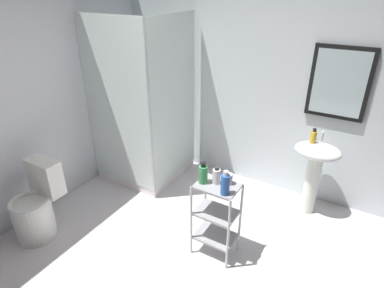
{
  "coord_description": "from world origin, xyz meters",
  "views": [
    {
      "loc": [
        1.08,
        -1.57,
        2.25
      ],
      "look_at": [
        -0.3,
        0.77,
        0.88
      ],
      "focal_mm": 29.74,
      "sensor_mm": 36.0,
      "label": 1
    }
  ],
  "objects_px": {
    "storage_cart": "(216,214)",
    "body_wash_bottle_green": "(203,174)",
    "toilet": "(37,207)",
    "hand_soap_bottle": "(313,136)",
    "shampoo_bottle_blue": "(225,184)",
    "rinse_cup": "(229,179)",
    "lotion_bottle_white": "(216,176)",
    "shower_stall": "(147,144)",
    "pedestal_sink": "(315,165)"
  },
  "relations": [
    {
      "from": "shower_stall",
      "to": "hand_soap_bottle",
      "type": "distance_m",
      "value": 1.95
    },
    {
      "from": "hand_soap_bottle",
      "to": "lotion_bottle_white",
      "type": "height_order",
      "value": "hand_soap_bottle"
    },
    {
      "from": "lotion_bottle_white",
      "to": "rinse_cup",
      "type": "height_order",
      "value": "lotion_bottle_white"
    },
    {
      "from": "body_wash_bottle_green",
      "to": "rinse_cup",
      "type": "height_order",
      "value": "body_wash_bottle_green"
    },
    {
      "from": "pedestal_sink",
      "to": "lotion_bottle_white",
      "type": "xyz_separation_m",
      "value": [
        -0.63,
        -1.04,
        0.23
      ]
    },
    {
      "from": "toilet",
      "to": "hand_soap_bottle",
      "type": "height_order",
      "value": "hand_soap_bottle"
    },
    {
      "from": "storage_cart",
      "to": "hand_soap_bottle",
      "type": "relative_size",
      "value": 4.8
    },
    {
      "from": "pedestal_sink",
      "to": "storage_cart",
      "type": "distance_m",
      "value": 1.23
    },
    {
      "from": "storage_cart",
      "to": "body_wash_bottle_green",
      "type": "bearing_deg",
      "value": -170.19
    },
    {
      "from": "storage_cart",
      "to": "rinse_cup",
      "type": "height_order",
      "value": "rinse_cup"
    },
    {
      "from": "body_wash_bottle_green",
      "to": "shampoo_bottle_blue",
      "type": "bearing_deg",
      "value": -13.69
    },
    {
      "from": "shower_stall",
      "to": "lotion_bottle_white",
      "type": "relative_size",
      "value": 12.81
    },
    {
      "from": "shower_stall",
      "to": "rinse_cup",
      "type": "relative_size",
      "value": 20.84
    },
    {
      "from": "body_wash_bottle_green",
      "to": "rinse_cup",
      "type": "distance_m",
      "value": 0.22
    },
    {
      "from": "toilet",
      "to": "body_wash_bottle_green",
      "type": "xyz_separation_m",
      "value": [
        1.49,
        0.64,
        0.51
      ]
    },
    {
      "from": "hand_soap_bottle",
      "to": "shower_stall",
      "type": "bearing_deg",
      "value": -169.08
    },
    {
      "from": "pedestal_sink",
      "to": "shampoo_bottle_blue",
      "type": "bearing_deg",
      "value": -113.69
    },
    {
      "from": "body_wash_bottle_green",
      "to": "pedestal_sink",
      "type": "bearing_deg",
      "value": 56.0
    },
    {
      "from": "shower_stall",
      "to": "toilet",
      "type": "distance_m",
      "value": 1.43
    },
    {
      "from": "pedestal_sink",
      "to": "toilet",
      "type": "height_order",
      "value": "pedestal_sink"
    },
    {
      "from": "storage_cart",
      "to": "rinse_cup",
      "type": "relative_size",
      "value": 7.71
    },
    {
      "from": "toilet",
      "to": "lotion_bottle_white",
      "type": "distance_m",
      "value": 1.8
    },
    {
      "from": "toilet",
      "to": "hand_soap_bottle",
      "type": "bearing_deg",
      "value": 39.32
    },
    {
      "from": "shampoo_bottle_blue",
      "to": "body_wash_bottle_green",
      "type": "xyz_separation_m",
      "value": [
        -0.23,
        0.06,
        -0.01
      ]
    },
    {
      "from": "shampoo_bottle_blue",
      "to": "lotion_bottle_white",
      "type": "distance_m",
      "value": 0.17
    },
    {
      "from": "storage_cart",
      "to": "shampoo_bottle_blue",
      "type": "bearing_deg",
      "value": -36.75
    },
    {
      "from": "pedestal_sink",
      "to": "shampoo_bottle_blue",
      "type": "relative_size",
      "value": 3.78
    },
    {
      "from": "lotion_bottle_white",
      "to": "hand_soap_bottle",
      "type": "bearing_deg",
      "value": 62.43
    },
    {
      "from": "shampoo_bottle_blue",
      "to": "shower_stall",
      "type": "bearing_deg",
      "value": 150.53
    },
    {
      "from": "toilet",
      "to": "shampoo_bottle_blue",
      "type": "height_order",
      "value": "shampoo_bottle_blue"
    },
    {
      "from": "pedestal_sink",
      "to": "storage_cart",
      "type": "height_order",
      "value": "pedestal_sink"
    },
    {
      "from": "toilet",
      "to": "lotion_bottle_white",
      "type": "height_order",
      "value": "lotion_bottle_white"
    },
    {
      "from": "pedestal_sink",
      "to": "body_wash_bottle_green",
      "type": "bearing_deg",
      "value": -124.0
    },
    {
      "from": "storage_cart",
      "to": "body_wash_bottle_green",
      "type": "xyz_separation_m",
      "value": [
        -0.13,
        -0.02,
        0.39
      ]
    },
    {
      "from": "rinse_cup",
      "to": "hand_soap_bottle",
      "type": "bearing_deg",
      "value": 65.66
    },
    {
      "from": "pedestal_sink",
      "to": "rinse_cup",
      "type": "bearing_deg",
      "value": -118.38
    },
    {
      "from": "shower_stall",
      "to": "lotion_bottle_white",
      "type": "distance_m",
      "value": 1.53
    },
    {
      "from": "hand_soap_bottle",
      "to": "rinse_cup",
      "type": "height_order",
      "value": "hand_soap_bottle"
    },
    {
      "from": "shower_stall",
      "to": "storage_cart",
      "type": "distance_m",
      "value": 1.52
    },
    {
      "from": "storage_cart",
      "to": "lotion_bottle_white",
      "type": "xyz_separation_m",
      "value": [
        -0.03,
        0.03,
        0.37
      ]
    },
    {
      "from": "storage_cart",
      "to": "shampoo_bottle_blue",
      "type": "height_order",
      "value": "shampoo_bottle_blue"
    },
    {
      "from": "shampoo_bottle_blue",
      "to": "hand_soap_bottle",
      "type": "bearing_deg",
      "value": 69.96
    },
    {
      "from": "toilet",
      "to": "rinse_cup",
      "type": "bearing_deg",
      "value": 23.53
    },
    {
      "from": "body_wash_bottle_green",
      "to": "lotion_bottle_white",
      "type": "distance_m",
      "value": 0.11
    },
    {
      "from": "shampoo_bottle_blue",
      "to": "rinse_cup",
      "type": "bearing_deg",
      "value": 103.43
    },
    {
      "from": "pedestal_sink",
      "to": "lotion_bottle_white",
      "type": "relative_size",
      "value": 5.19
    },
    {
      "from": "shower_stall",
      "to": "shampoo_bottle_blue",
      "type": "bearing_deg",
      "value": -29.47
    },
    {
      "from": "hand_soap_bottle",
      "to": "body_wash_bottle_green",
      "type": "xyz_separation_m",
      "value": [
        -0.66,
        -1.12,
        -0.05
      ]
    },
    {
      "from": "pedestal_sink",
      "to": "hand_soap_bottle",
      "type": "bearing_deg",
      "value": 155.7
    },
    {
      "from": "shower_stall",
      "to": "hand_soap_bottle",
      "type": "height_order",
      "value": "shower_stall"
    }
  ]
}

